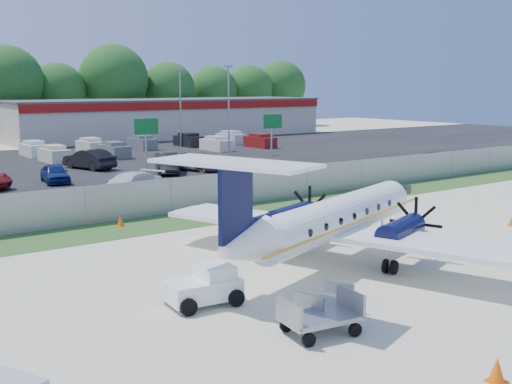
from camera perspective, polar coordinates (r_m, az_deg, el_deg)
ground at (r=25.27m, az=8.14°, el=-6.97°), size 170.00×170.00×0.00m
grass_verge at (r=34.58m, az=-5.90°, el=-2.43°), size 170.00×4.00×0.02m
access_road at (r=40.67m, az=-10.90°, el=-0.75°), size 170.00×8.00×0.02m
parking_lot at (r=60.14m, az=-19.56°, el=2.15°), size 170.00×32.00×0.02m
perimeter_fence at (r=36.11m, az=-7.53°, el=-0.34°), size 120.00×0.06×1.99m
building_east at (r=90.27m, az=-7.80°, el=6.55°), size 44.40×12.40×5.24m
sign_mid at (r=45.01m, az=-9.74°, el=4.88°), size 1.80×0.26×5.00m
sign_right at (r=50.87m, az=1.45°, el=5.53°), size 1.80×0.26×5.00m
light_pole_ne at (r=66.54m, az=-2.45°, el=7.85°), size 0.90×0.35×9.09m
light_pole_se at (r=75.05m, az=-6.75°, el=7.98°), size 0.90×0.35×9.09m
aircraft at (r=25.86m, az=6.92°, el=-2.33°), size 15.63×15.23×4.80m
pushback_tug at (r=21.32m, az=-4.52°, el=-8.31°), size 2.49×1.89×1.28m
baggage_cart_near at (r=20.24m, az=6.09°, el=-9.82°), size 2.02×1.50×0.95m
baggage_cart_far at (r=18.88m, az=5.75°, el=-10.92°), size 2.41×1.65×1.18m
cone_nose at (r=35.34m, az=21.80°, el=-2.41°), size 0.37×0.37×0.52m
cone_port_wing at (r=17.13m, az=20.62°, el=-14.63°), size 0.44×0.44×0.62m
cone_starboard_wing at (r=33.43m, az=-11.95°, el=-2.54°), size 0.40×0.40×0.57m
road_car_mid at (r=41.90m, az=-11.25°, el=-0.48°), size 5.84×4.25×1.57m
road_car_east at (r=57.48m, az=15.94°, el=2.01°), size 5.43×2.71×1.48m
parked_car_c at (r=49.46m, az=-17.40°, el=0.78°), size 2.28×4.36×1.41m
parked_car_d at (r=52.86m, az=-7.90°, el=1.66°), size 3.67×5.26×1.64m
parked_car_e at (r=54.59m, az=-5.38°, el=1.95°), size 4.56×6.39×1.62m
parked_car_g at (r=56.75m, az=-14.58°, el=1.97°), size 3.20×5.50×1.71m
far_parking_rows at (r=64.92m, az=-20.85°, el=2.57°), size 56.00×10.00×1.60m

